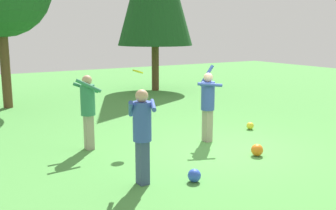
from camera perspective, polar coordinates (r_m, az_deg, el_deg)
The scene contains 8 objects.
ground_plane at distance 9.73m, azimuth 7.89°, elevation -6.19°, with size 40.00×40.00×0.00m, color #4C9342.
person_thrower at distance 10.03m, azimuth 5.74°, elevation 0.62°, with size 0.65×0.64×1.95m.
person_catcher at distance 9.52m, azimuth -11.45°, elevation -0.06°, with size 0.67×0.58×1.78m.
person_bystander at distance 7.21m, azimuth -3.73°, elevation -3.39°, with size 0.69×0.74×1.78m.
frisbee at distance 9.68m, azimuth -4.36°, elevation 4.82°, with size 0.29×0.30×0.11m.
ball_orange at distance 9.27m, azimuth 12.69°, elevation -6.33°, with size 0.27×0.27×0.27m, color orange.
ball_yellow at distance 11.64m, azimuth 11.73°, elevation -2.94°, with size 0.21×0.21×0.21m, color yellow.
ball_blue at distance 7.58m, azimuth 3.81°, elevation -10.07°, with size 0.25×0.25×0.25m, color blue.
Camera 1 is at (-5.93, -7.18, 2.82)m, focal length 42.38 mm.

